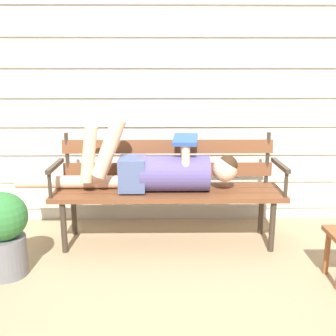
% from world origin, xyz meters
% --- Properties ---
extents(ground_plane, '(12.00, 12.00, 0.00)m').
position_xyz_m(ground_plane, '(0.00, 0.00, 0.00)').
color(ground_plane, tan).
extents(house_siding, '(4.06, 0.08, 2.25)m').
position_xyz_m(house_siding, '(0.00, 0.65, 1.12)').
color(house_siding, beige).
rests_on(house_siding, ground).
extents(park_bench, '(1.77, 0.45, 0.85)m').
position_xyz_m(park_bench, '(0.00, 0.18, 0.48)').
color(park_bench, brown).
rests_on(park_bench, ground).
extents(reclining_person, '(1.72, 0.27, 0.58)m').
position_xyz_m(reclining_person, '(-0.09, 0.12, 0.59)').
color(reclining_person, '#514784').
extents(potted_plant, '(0.32, 0.32, 0.57)m').
position_xyz_m(potted_plant, '(-1.08, -0.38, 0.31)').
color(potted_plant, slate).
rests_on(potted_plant, ground).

